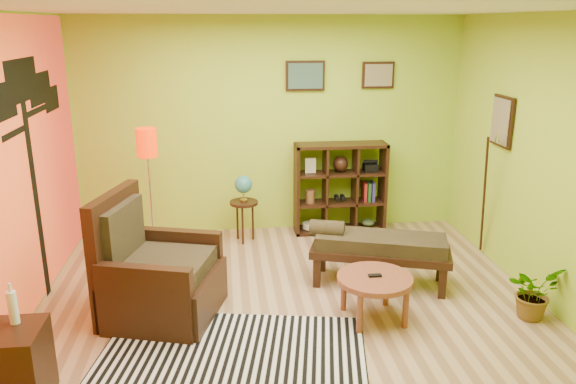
{
  "coord_description": "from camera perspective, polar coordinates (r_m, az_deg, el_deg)",
  "views": [
    {
      "loc": [
        -0.6,
        -4.96,
        2.69
      ],
      "look_at": [
        0.02,
        0.45,
        1.05
      ],
      "focal_mm": 35.0,
      "sensor_mm": 36.0,
      "label": 1
    }
  ],
  "objects": [
    {
      "name": "ground",
      "position": [
        5.68,
        0.27,
        -11.53
      ],
      "size": [
        5.0,
        5.0,
        0.0
      ],
      "primitive_type": "plane",
      "color": "tan",
      "rests_on": "ground"
    },
    {
      "name": "room_shell",
      "position": [
        5.08,
        -0.77,
        6.68
      ],
      "size": [
        5.04,
        4.54,
        2.82
      ],
      "color": "#9CC32D",
      "rests_on": "ground"
    },
    {
      "name": "zebra_rug",
      "position": [
        4.93,
        -5.7,
        -16.31
      ],
      "size": [
        2.46,
        1.8,
        0.01
      ],
      "primitive_type": "cube",
      "rotation": [
        0.0,
        0.0,
        -0.18
      ],
      "color": "silver",
      "rests_on": "ground"
    },
    {
      "name": "coffee_table",
      "position": [
        5.36,
        8.79,
        -9.06
      ],
      "size": [
        0.71,
        0.71,
        0.45
      ],
      "color": "brown",
      "rests_on": "ground"
    },
    {
      "name": "armchair",
      "position": [
        5.53,
        -13.3,
        -8.58
      ],
      "size": [
        1.22,
        1.21,
        1.2
      ],
      "color": "black",
      "rests_on": "ground"
    },
    {
      "name": "side_cabinet",
      "position": [
        4.7,
        -26.48,
        -15.63
      ],
      "size": [
        0.51,
        0.47,
        0.92
      ],
      "color": "black",
      "rests_on": "ground"
    },
    {
      "name": "floor_lamp",
      "position": [
        6.47,
        -14.08,
        3.67
      ],
      "size": [
        0.24,
        0.24,
        1.58
      ],
      "color": "silver",
      "rests_on": "ground"
    },
    {
      "name": "globe_table",
      "position": [
        7.07,
        -4.54,
        0.0
      ],
      "size": [
        0.36,
        0.36,
        0.87
      ],
      "color": "black",
      "rests_on": "ground"
    },
    {
      "name": "cube_shelf",
      "position": [
        7.45,
        5.41,
        0.4
      ],
      "size": [
        1.2,
        0.35,
        1.2
      ],
      "color": "black",
      "rests_on": "ground"
    },
    {
      "name": "bench",
      "position": [
        6.04,
        8.98,
        -5.42
      ],
      "size": [
        1.54,
        0.94,
        0.68
      ],
      "color": "black",
      "rests_on": "ground"
    },
    {
      "name": "potted_plant",
      "position": [
        5.87,
        23.57,
        -9.8
      ],
      "size": [
        0.64,
        0.67,
        0.41
      ],
      "primitive_type": "imported",
      "rotation": [
        0.0,
        0.0,
        0.43
      ],
      "color": "#26661E",
      "rests_on": "ground"
    }
  ]
}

